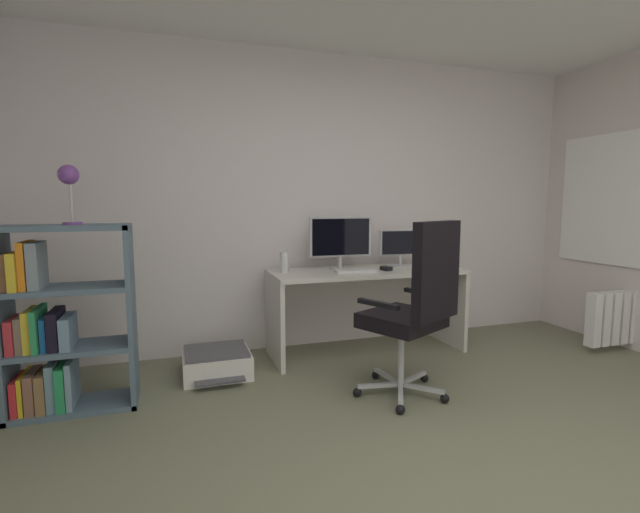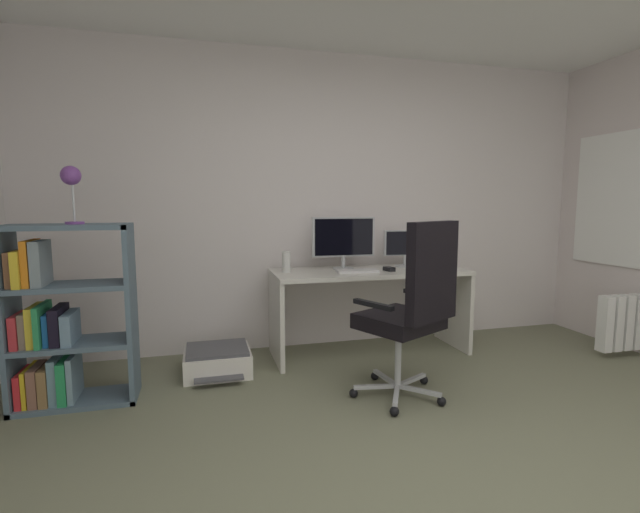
{
  "view_description": "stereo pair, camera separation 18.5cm",
  "coord_description": "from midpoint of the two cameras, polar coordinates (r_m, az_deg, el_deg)",
  "views": [
    {
      "loc": [
        -1.29,
        -1.45,
        1.3
      ],
      "look_at": [
        -0.25,
        1.77,
        0.9
      ],
      "focal_mm": 25.35,
      "sensor_mm": 36.0,
      "label": 1
    },
    {
      "loc": [
        -1.12,
        -1.5,
        1.3
      ],
      "look_at": [
        -0.25,
        1.77,
        0.9
      ],
      "focal_mm": 25.35,
      "sensor_mm": 36.0,
      "label": 2
    }
  ],
  "objects": [
    {
      "name": "monitor_secondary",
      "position": [
        4.11,
        8.89,
        1.44
      ],
      "size": [
        0.4,
        0.18,
        0.33
      ],
      "color": "#B2B5B7",
      "rests_on": "desk"
    },
    {
      "name": "bookshelf",
      "position": [
        3.3,
        -31.73,
        -7.75
      ],
      "size": [
        0.74,
        0.33,
        1.17
      ],
      "color": "slate",
      "rests_on": "ground"
    },
    {
      "name": "desk",
      "position": [
        3.91,
        4.57,
        -4.26
      ],
      "size": [
        1.66,
        0.61,
        0.73
      ],
      "color": "silver",
      "rests_on": "ground"
    },
    {
      "name": "office_chair",
      "position": [
        2.99,
        10.3,
        -5.86
      ],
      "size": [
        0.65,
        0.68,
        1.19
      ],
      "color": "#B7BABC",
      "rests_on": "ground"
    },
    {
      "name": "wall_back",
      "position": [
        4.14,
        -1.15,
        6.84
      ],
      "size": [
        5.09,
        0.1,
        2.6
      ],
      "primitive_type": "cube",
      "color": "silver",
      "rests_on": "ground"
    },
    {
      "name": "window_pane",
      "position": [
        4.74,
        34.38,
        5.99
      ],
      "size": [
        0.01,
        1.49,
        1.12
      ],
      "primitive_type": "cube",
      "color": "white"
    },
    {
      "name": "keyboard",
      "position": [
        3.74,
        3.04,
        -1.8
      ],
      "size": [
        0.35,
        0.15,
        0.02
      ],
      "primitive_type": "cube",
      "rotation": [
        0.0,
        0.0,
        -0.05
      ],
      "color": "silver",
      "rests_on": "desk"
    },
    {
      "name": "computer_mouse",
      "position": [
        3.84,
        6.99,
        -1.51
      ],
      "size": [
        0.08,
        0.11,
        0.03
      ],
      "primitive_type": "cube",
      "rotation": [
        0.0,
        0.0,
        0.22
      ],
      "color": "black",
      "rests_on": "desk"
    },
    {
      "name": "monitor_main",
      "position": [
        3.88,
        1.23,
        2.27
      ],
      "size": [
        0.55,
        0.18,
        0.45
      ],
      "color": "#B2B5B7",
      "rests_on": "desk"
    },
    {
      "name": "ground_plane",
      "position": [
        2.31,
        19.79,
        -28.16
      ],
      "size": [
        5.09,
        4.88,
        0.02
      ],
      "primitive_type": "cube",
      "color": "#707158",
      "rests_on": "ground"
    },
    {
      "name": "printer",
      "position": [
        3.61,
        -14.39,
        -12.87
      ],
      "size": [
        0.5,
        0.52,
        0.2
      ],
      "color": "silver",
      "rests_on": "ground"
    },
    {
      "name": "desktop_speaker",
      "position": [
        3.71,
        -5.97,
        -0.72
      ],
      "size": [
        0.07,
        0.07,
        0.17
      ],
      "primitive_type": "cylinder",
      "color": "silver",
      "rests_on": "desk"
    },
    {
      "name": "radiator",
      "position": [
        4.77,
        32.84,
        -6.45
      ],
      "size": [
        0.72,
        0.1,
        0.47
      ],
      "color": "white",
      "rests_on": "ground"
    },
    {
      "name": "desk_lamp",
      "position": [
        3.18,
        -30.61,
        8.29
      ],
      "size": [
        0.12,
        0.12,
        0.36
      ],
      "color": "#743E8F",
      "rests_on": "bookshelf"
    },
    {
      "name": "window_frame",
      "position": [
        4.73,
        34.32,
        5.99
      ],
      "size": [
        0.02,
        1.57,
        1.2
      ],
      "primitive_type": "cube",
      "color": "white"
    }
  ]
}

